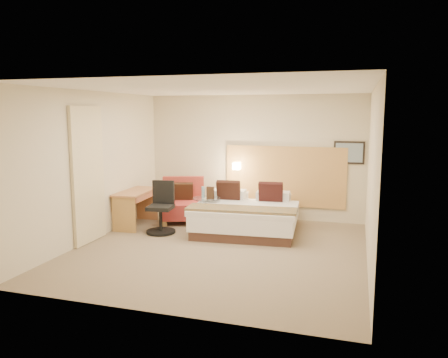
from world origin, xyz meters
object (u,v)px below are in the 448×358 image
(bed, at_px, (247,215))
(desk, at_px, (137,198))
(side_table, at_px, (207,212))
(desk_chair, at_px, (161,212))
(lounge_chair, at_px, (183,204))

(bed, relative_size, desk, 1.75)
(side_table, bearing_deg, desk, -171.78)
(bed, height_order, side_table, bed)
(desk, bearing_deg, bed, 6.64)
(side_table, relative_size, desk_chair, 0.62)
(bed, distance_m, lounge_chair, 1.53)
(side_table, xyz_separation_m, desk_chair, (-0.74, -0.55, 0.06))
(bed, height_order, lounge_chair, bed)
(side_table, distance_m, desk_chair, 0.92)
(bed, xyz_separation_m, desk, (-2.27, -0.26, 0.26))
(side_table, xyz_separation_m, desk, (-1.45, -0.21, 0.23))
(lounge_chair, height_order, desk_chair, desk_chair)
(bed, relative_size, desk_chair, 2.11)
(desk, relative_size, desk_chair, 1.20)
(desk, bearing_deg, lounge_chair, 37.50)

